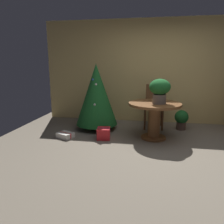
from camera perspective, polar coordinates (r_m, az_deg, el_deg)
ground_plane at (r=3.80m, az=13.04°, el=-10.92°), size 6.60×6.60×0.00m
back_wall_panel at (r=5.70m, az=12.64°, el=10.34°), size 6.00×0.10×2.60m
round_dining_table at (r=4.40m, az=11.19°, el=-0.48°), size 1.04×1.04×0.74m
flower_vase at (r=4.24m, az=12.56°, el=5.93°), size 0.41×0.41×0.48m
wooden_chair_far at (r=5.24m, az=11.07°, el=2.24°), size 0.44×0.45×1.02m
holiday_tree at (r=4.95m, az=-4.15°, el=4.66°), size 0.96×0.96×1.51m
gift_box_red at (r=4.41m, az=-2.23°, el=-5.70°), size 0.29×0.31×0.23m
gift_box_cream at (r=4.58m, az=-12.28°, el=-6.02°), size 0.38×0.35×0.11m
potted_plant at (r=5.22m, az=17.95°, el=-1.72°), size 0.31×0.31×0.46m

